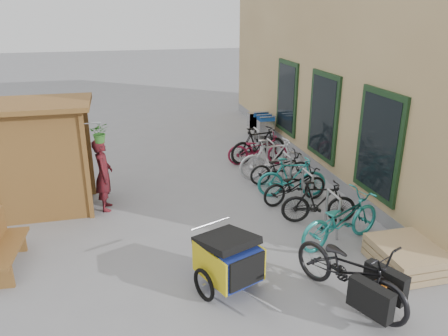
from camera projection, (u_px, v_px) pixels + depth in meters
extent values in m
plane|color=gray|center=(217.00, 248.00, 8.12)|extent=(80.00, 80.00, 0.00)
cube|color=tan|center=(403.00, 33.00, 12.45)|extent=(6.00, 13.00, 7.00)
cube|color=gray|center=(300.00, 152.00, 12.96)|extent=(0.18, 13.00, 0.30)
cube|color=black|center=(379.00, 145.00, 8.79)|extent=(0.06, 1.50, 2.20)
cube|color=black|center=(377.00, 145.00, 8.79)|extent=(0.02, 1.25, 1.95)
cube|color=black|center=(323.00, 116.00, 11.07)|extent=(0.06, 1.50, 2.20)
cube|color=black|center=(322.00, 116.00, 11.06)|extent=(0.02, 1.25, 1.95)
cube|color=black|center=(287.00, 97.00, 13.34)|extent=(0.06, 1.50, 2.20)
cube|color=black|center=(286.00, 97.00, 13.34)|extent=(0.02, 1.25, 1.95)
cube|color=brown|center=(87.00, 167.00, 8.88)|extent=(0.09, 0.09, 2.30)
cube|color=brown|center=(5.00, 154.00, 9.66)|extent=(0.09, 0.09, 2.30)
cube|color=brown|center=(89.00, 148.00, 10.07)|extent=(0.09, 0.09, 2.30)
cube|color=brown|center=(0.00, 163.00, 9.08)|extent=(0.05, 1.30, 2.30)
cube|color=brown|center=(40.00, 170.00, 8.71)|extent=(1.80, 0.05, 2.30)
cube|color=brown|center=(48.00, 151.00, 9.84)|extent=(1.80, 0.05, 2.30)
cube|color=brown|center=(35.00, 104.00, 8.85)|extent=(2.15, 1.65, 0.10)
cube|color=brown|center=(36.00, 172.00, 9.31)|extent=(1.30, 1.15, 0.04)
cube|color=brown|center=(31.00, 145.00, 9.10)|extent=(1.30, 1.15, 0.04)
cylinder|color=#A5A8AD|center=(91.00, 123.00, 8.61)|extent=(0.36, 0.02, 0.02)
imported|color=#316E26|center=(100.00, 133.00, 8.71)|extent=(0.38, 0.33, 0.42)
cylinder|color=#A5A8AD|center=(338.00, 220.00, 8.26)|extent=(0.05, 0.05, 0.84)
cylinder|color=#A5A8AD|center=(326.00, 209.00, 8.71)|extent=(0.05, 0.05, 0.84)
cylinder|color=#A5A8AD|center=(334.00, 194.00, 8.34)|extent=(0.05, 0.50, 0.05)
cylinder|color=#A5A8AD|center=(312.00, 195.00, 9.35)|extent=(0.05, 0.05, 0.84)
cylinder|color=#A5A8AD|center=(302.00, 186.00, 9.81)|extent=(0.05, 0.05, 0.84)
cylinder|color=#A5A8AD|center=(308.00, 173.00, 9.43)|extent=(0.05, 0.50, 0.05)
cylinder|color=#A5A8AD|center=(290.00, 175.00, 10.44)|extent=(0.05, 0.05, 0.84)
cylinder|color=#A5A8AD|center=(283.00, 168.00, 10.90)|extent=(0.05, 0.05, 0.84)
cylinder|color=#A5A8AD|center=(287.00, 155.00, 10.52)|extent=(0.05, 0.50, 0.05)
cylinder|color=#A5A8AD|center=(273.00, 159.00, 11.53)|extent=(0.05, 0.05, 0.84)
cylinder|color=#A5A8AD|center=(267.00, 153.00, 11.99)|extent=(0.05, 0.05, 0.84)
cylinder|color=#A5A8AD|center=(271.00, 141.00, 11.62)|extent=(0.05, 0.50, 0.05)
cylinder|color=#A5A8AD|center=(259.00, 146.00, 12.63)|extent=(0.05, 0.05, 0.84)
cylinder|color=#A5A8AD|center=(254.00, 141.00, 13.08)|extent=(0.05, 0.05, 0.84)
cylinder|color=#A5A8AD|center=(257.00, 130.00, 12.71)|extent=(0.05, 0.50, 0.05)
cube|color=tan|center=(406.00, 264.00, 7.49)|extent=(1.00, 1.20, 0.12)
cube|color=tan|center=(407.00, 257.00, 7.44)|extent=(1.00, 1.20, 0.12)
cube|color=tan|center=(408.00, 249.00, 7.39)|extent=(1.00, 1.20, 0.12)
cube|color=brown|center=(6.00, 248.00, 7.33)|extent=(0.51, 1.44, 0.06)
cube|color=brown|center=(1.00, 278.00, 6.89)|extent=(0.38, 0.08, 0.38)
cube|color=brown|center=(15.00, 243.00, 7.92)|extent=(0.38, 0.08, 0.38)
cube|color=silver|center=(263.00, 126.00, 14.29)|extent=(0.50, 0.78, 0.47)
cube|color=#184A9C|center=(268.00, 119.00, 13.82)|extent=(0.50, 0.04, 0.16)
cylinder|color=silver|center=(268.00, 117.00, 13.77)|extent=(0.53, 0.03, 0.03)
cylinder|color=black|center=(260.00, 143.00, 14.12)|extent=(0.04, 0.11, 0.11)
cube|color=silver|center=(260.00, 123.00, 14.58)|extent=(0.50, 0.78, 0.47)
cube|color=#184A9C|center=(264.00, 117.00, 14.11)|extent=(0.50, 0.04, 0.16)
cylinder|color=silver|center=(265.00, 115.00, 14.06)|extent=(0.53, 0.03, 0.03)
cylinder|color=black|center=(257.00, 140.00, 14.41)|extent=(0.04, 0.11, 0.11)
cube|color=silver|center=(257.00, 121.00, 14.87)|extent=(0.50, 0.78, 0.47)
cube|color=#184A9C|center=(261.00, 114.00, 14.40)|extent=(0.50, 0.04, 0.16)
cylinder|color=silver|center=(262.00, 113.00, 14.35)|extent=(0.53, 0.03, 0.03)
cylinder|color=black|center=(254.00, 138.00, 14.70)|extent=(0.04, 0.11, 0.11)
cube|color=navy|center=(228.00, 260.00, 6.79)|extent=(0.97, 1.09, 0.53)
cube|color=gold|center=(209.00, 267.00, 6.59)|extent=(0.37, 0.85, 0.53)
cube|color=gold|center=(247.00, 252.00, 6.99)|extent=(0.37, 0.85, 0.53)
cube|color=black|center=(248.00, 272.00, 6.41)|extent=(0.61, 0.27, 0.49)
cube|color=black|center=(226.00, 240.00, 6.72)|extent=(1.02, 1.08, 0.26)
torus|color=black|center=(204.00, 285.00, 6.63)|extent=(0.25, 0.51, 0.52)
torus|color=black|center=(251.00, 265.00, 7.14)|extent=(0.25, 0.51, 0.52)
cylinder|color=#B7B7BC|center=(260.00, 300.00, 6.30)|extent=(0.32, 0.73, 0.03)
cylinder|color=#B7B7BC|center=(210.00, 223.00, 7.02)|extent=(0.69, 0.30, 0.03)
imported|color=black|center=(350.00, 270.00, 6.51)|extent=(1.45, 2.13, 1.06)
cube|color=black|center=(371.00, 299.00, 5.98)|extent=(0.42, 0.67, 0.45)
cube|color=black|center=(385.00, 282.00, 6.34)|extent=(0.42, 0.67, 0.45)
cube|color=#CE6113|center=(379.00, 287.00, 6.14)|extent=(0.18, 0.21, 0.12)
imported|color=maroon|center=(104.00, 175.00, 9.42)|extent=(0.40, 0.59, 1.60)
imported|color=teal|center=(341.00, 219.00, 8.12)|extent=(2.01, 1.20, 1.00)
imported|color=black|center=(319.00, 202.00, 8.91)|extent=(1.59, 0.81, 0.92)
imported|color=black|center=(295.00, 185.00, 9.85)|extent=(1.68, 0.82, 0.85)
imported|color=teal|center=(292.00, 177.00, 10.15)|extent=(1.67, 0.76, 0.97)
imported|color=black|center=(280.00, 168.00, 10.95)|extent=(1.59, 0.58, 0.83)
imported|color=silver|center=(272.00, 159.00, 11.24)|extent=(1.78, 0.52, 1.07)
imported|color=maroon|center=(258.00, 149.00, 12.25)|extent=(1.78, 0.87, 0.89)
imported|color=black|center=(259.00, 145.00, 12.40)|extent=(1.80, 0.79, 1.04)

